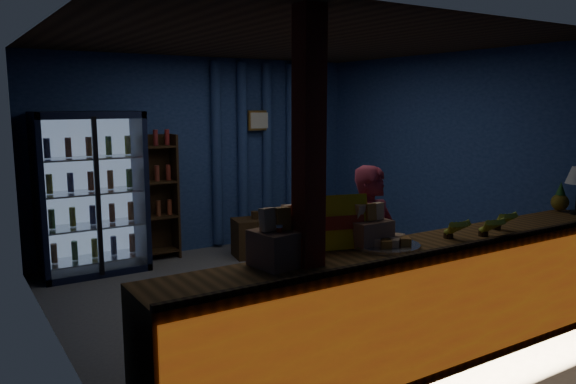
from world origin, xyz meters
The scene contains 18 objects.
ground centered at (0.00, 0.00, 0.00)m, with size 4.60×4.60×0.00m, color #515154.
room_walls centered at (0.00, 0.00, 1.57)m, with size 4.60×4.60×4.60m.
counter centered at (0.00, -1.91, 0.48)m, with size 4.40×0.57×0.99m.
support_post centered at (-1.05, -1.90, 1.30)m, with size 0.16×0.16×2.60m, color maroon.
beverage_cooler centered at (-1.55, 1.92, 0.93)m, with size 1.20×0.62×1.90m.
bottle_shelf centered at (-0.70, 2.06, 0.79)m, with size 0.50×0.28×1.60m.
curtain_folds centered at (1.00, 2.14, 1.30)m, with size 1.74×0.14×2.50m.
framed_picture centered at (0.85, 2.10, 1.75)m, with size 0.36×0.04×0.28m.
shopkeeper centered at (0.00, -1.33, 0.74)m, with size 0.54×0.36×1.49m, color #9A2A3D.
green_chair centered at (1.75, 1.43, 0.29)m, with size 0.63×0.65×0.59m, color #59B26C.
side_table centered at (0.41, 1.46, 0.25)m, with size 0.62×0.50×0.60m.
yellow_sign centered at (-0.66, -1.68, 1.15)m, with size 0.50×0.22×0.40m.
soda_bottles centered at (-1.09, -1.87, 1.06)m, with size 0.37×0.17×0.28m.
snack_box_left centered at (-1.19, -1.80, 1.09)m, with size 0.40×0.35×0.38m.
snack_box_centre centered at (-0.40, -1.73, 1.06)m, with size 0.31×0.26×0.32m.
pastry_tray centered at (-0.31, -1.83, 0.98)m, with size 0.50×0.50×0.08m.
banana_bunches centered at (0.58, -1.96, 1.04)m, with size 0.84×0.31×0.18m.
pineapple centered at (2.05, -1.71, 1.07)m, with size 0.17×0.17×0.28m.
Camera 1 is at (-3.06, -4.83, 2.01)m, focal length 35.00 mm.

